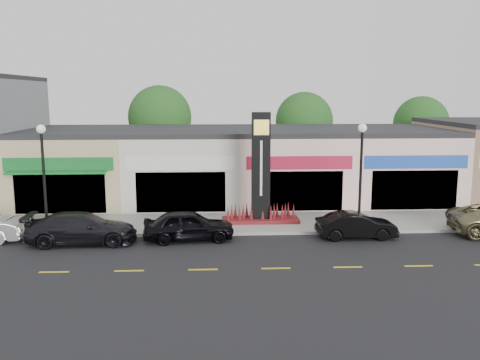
{
  "coord_description": "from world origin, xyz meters",
  "views": [
    {
      "loc": [
        0.54,
        -22.9,
        7.08
      ],
      "look_at": [
        1.86,
        4.0,
        2.53
      ],
      "focal_mm": 38.0,
      "sensor_mm": 36.0,
      "label": 1
    }
  ],
  "objects_px": {
    "lamp_east_near": "(361,166)",
    "pylon_sign": "(261,184)",
    "car_dark_sedan": "(82,228)",
    "car_black_sedan": "(189,225)",
    "lamp_west_near": "(43,168)",
    "car_black_conv": "(356,225)"
  },
  "relations": [
    {
      "from": "lamp_west_near",
      "to": "car_black_conv",
      "type": "height_order",
      "value": "lamp_west_near"
    },
    {
      "from": "lamp_east_near",
      "to": "car_black_sedan",
      "type": "distance_m",
      "value": 9.28
    },
    {
      "from": "car_black_sedan",
      "to": "car_black_conv",
      "type": "xyz_separation_m",
      "value": [
        8.3,
        -0.02,
        -0.1
      ]
    },
    {
      "from": "car_black_sedan",
      "to": "car_black_conv",
      "type": "relative_size",
      "value": 1.12
    },
    {
      "from": "lamp_east_near",
      "to": "car_black_conv",
      "type": "bearing_deg",
      "value": -111.53
    },
    {
      "from": "lamp_west_near",
      "to": "car_dark_sedan",
      "type": "height_order",
      "value": "lamp_west_near"
    },
    {
      "from": "lamp_east_near",
      "to": "car_dark_sedan",
      "type": "xyz_separation_m",
      "value": [
        -13.89,
        -1.47,
        -2.72
      ]
    },
    {
      "from": "lamp_west_near",
      "to": "car_black_conv",
      "type": "relative_size",
      "value": 1.39
    },
    {
      "from": "lamp_west_near",
      "to": "pylon_sign",
      "type": "distance_m",
      "value": 11.19
    },
    {
      "from": "pylon_sign",
      "to": "car_black_conv",
      "type": "height_order",
      "value": "pylon_sign"
    },
    {
      "from": "lamp_east_near",
      "to": "car_black_conv",
      "type": "relative_size",
      "value": 1.39
    },
    {
      "from": "car_dark_sedan",
      "to": "car_black_sedan",
      "type": "relative_size",
      "value": 1.18
    },
    {
      "from": "pylon_sign",
      "to": "car_dark_sedan",
      "type": "relative_size",
      "value": 1.16
    },
    {
      "from": "lamp_west_near",
      "to": "car_dark_sedan",
      "type": "relative_size",
      "value": 1.05
    },
    {
      "from": "lamp_east_near",
      "to": "car_dark_sedan",
      "type": "distance_m",
      "value": 14.23
    },
    {
      "from": "pylon_sign",
      "to": "car_dark_sedan",
      "type": "distance_m",
      "value": 9.56
    },
    {
      "from": "car_dark_sedan",
      "to": "lamp_west_near",
      "type": "bearing_deg",
      "value": 52.98
    },
    {
      "from": "lamp_west_near",
      "to": "car_dark_sedan",
      "type": "xyz_separation_m",
      "value": [
        2.11,
        -1.47,
        -2.72
      ]
    },
    {
      "from": "lamp_east_near",
      "to": "car_dark_sedan",
      "type": "relative_size",
      "value": 1.05
    },
    {
      "from": "pylon_sign",
      "to": "car_dark_sedan",
      "type": "xyz_separation_m",
      "value": [
        -8.89,
        -3.17,
        -1.52
      ]
    },
    {
      "from": "lamp_east_near",
      "to": "car_black_sedan",
      "type": "bearing_deg",
      "value": -172.22
    },
    {
      "from": "lamp_east_near",
      "to": "pylon_sign",
      "type": "bearing_deg",
      "value": 161.25
    }
  ]
}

